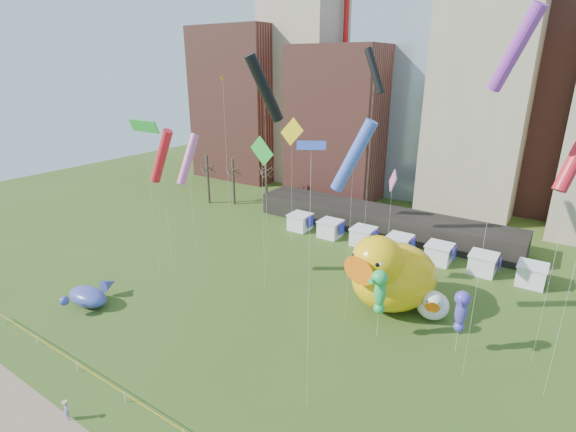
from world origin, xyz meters
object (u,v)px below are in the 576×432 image
Objects in this scene: woman at (66,411)px; seahorse_green at (380,288)px; small_duck at (433,304)px; seahorse_purple at (461,308)px; big_duck at (390,273)px; whale_inflatable at (89,295)px.

seahorse_green is at bearing 60.53° from woman.
small_duck is 3.15× the size of woman.
seahorse_green is 6.62m from seahorse_purple.
seahorse_purple is at bearing -10.50° from big_duck.
big_duck is 29.09m from woman.
seahorse_purple is at bearing 18.26° from whale_inflatable.
woman is at bearing -135.18° from small_duck.
seahorse_green is 1.14× the size of seahorse_purple.
small_duck is 0.68× the size of seahorse_green.
seahorse_purple is at bearing -64.80° from small_duck.
seahorse_green is at bearing 19.70° from whale_inflatable.
seahorse_purple is 4.08× the size of woman.
big_duck is 1.99× the size of seahorse_purple.
big_duck reaches higher than seahorse_green.
seahorse_green is at bearing -163.08° from seahorse_purple.
woman is (-13.74, -20.65, -4.13)m from seahorse_green.
small_duck is 33.84m from whale_inflatable.
small_duck is 7.45m from seahorse_green.
big_duck is 1.87× the size of whale_inflatable.
seahorse_green is at bearing -131.08° from small_duck.
big_duck is at bearing 155.82° from seahorse_purple.
seahorse_purple is 30.27m from woman.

